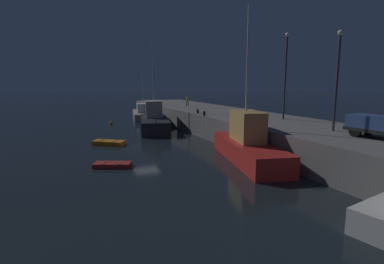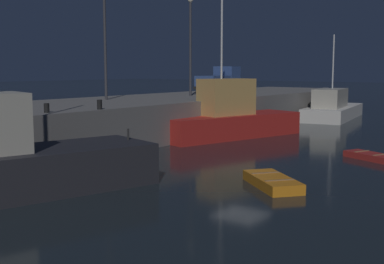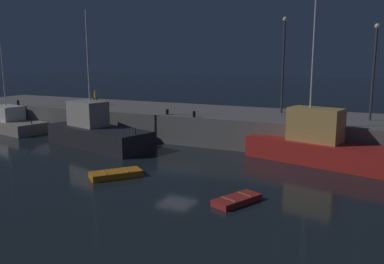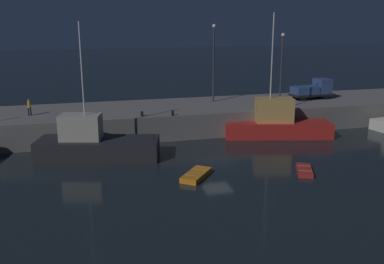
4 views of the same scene
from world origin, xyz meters
TOP-DOWN VIEW (x-y plane):
  - ground_plane at (0.00, 0.00)m, footprint 320.00×320.00m
  - pier_quay at (0.00, 12.61)m, footprint 69.14×10.16m
  - fishing_trawler_red at (8.80, 6.54)m, footprint 11.73×5.85m
  - fishing_boat_blue at (-24.90, 6.44)m, footprint 11.90×5.84m
  - fishing_boat_orange at (-10.41, 4.10)m, footprint 11.48×6.29m
  - dinghy_orange_near at (-2.88, -3.29)m, footprint 3.19×3.51m
  - rowboat_white_mid at (6.09, -4.42)m, footprint 2.25×3.12m
  - mooring_buoy_near at (-18.51, -0.51)m, footprint 0.49×0.49m
  - lamp_post_west at (4.09, 14.25)m, footprint 0.44×0.44m
  - lamp_post_east at (12.07, 12.64)m, footprint 0.44×0.44m
  - dockworker at (-16.51, 11.70)m, footprint 0.43×0.43m
  - bollard_west at (-24.57, 7.99)m, footprint 0.28×0.28m
  - bollard_central at (-2.32, 7.85)m, footprint 0.28×0.28m
  - bollard_east at (-5.40, 8.43)m, footprint 0.28×0.28m

SIDE VIEW (x-z plane):
  - ground_plane at x=0.00m, z-range 0.00..0.00m
  - rowboat_white_mid at x=6.09m, z-range -0.02..0.36m
  - dinghy_orange_near at x=-2.88m, z-range -0.02..0.45m
  - mooring_buoy_near at x=-18.51m, z-range 0.00..0.49m
  - fishing_boat_blue at x=-24.90m, z-range -3.80..5.56m
  - fishing_boat_orange at x=-10.41m, z-range -4.76..7.35m
  - pier_quay at x=0.00m, z-range 0.00..2.66m
  - fishing_trawler_red at x=8.80m, z-range -5.09..7.84m
  - bollard_east at x=-5.40m, z-range 2.66..3.15m
  - bollard_west at x=-24.57m, z-range 2.66..3.20m
  - bollard_central at x=-2.32m, z-range 2.66..3.21m
  - dockworker at x=-16.51m, z-range 2.78..4.47m
  - lamp_post_east at x=12.07m, z-range 3.34..11.39m
  - lamp_post_west at x=4.09m, z-range 3.35..12.42m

